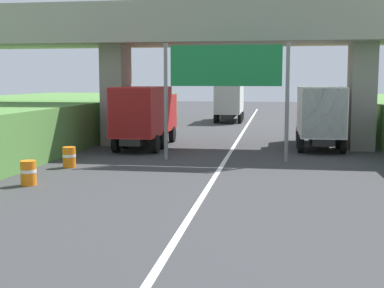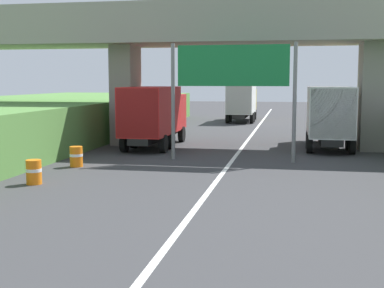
{
  "view_description": "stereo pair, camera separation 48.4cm",
  "coord_description": "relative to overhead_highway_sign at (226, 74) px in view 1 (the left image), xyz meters",
  "views": [
    {
      "loc": [
        2.28,
        4.51,
        3.77
      ],
      "look_at": [
        0.0,
        18.96,
        2.0
      ],
      "focal_mm": 48.99,
      "sensor_mm": 36.0,
      "label": 1
    },
    {
      "loc": [
        2.76,
        4.59,
        3.77
      ],
      "look_at": [
        0.0,
        18.96,
        2.0
      ],
      "focal_mm": 48.99,
      "sensor_mm": 36.0,
      "label": 2
    }
  ],
  "objects": [
    {
      "name": "lane_centre_stripe",
      "position": [
        0.0,
        -1.43,
        -4.09
      ],
      "size": [
        0.2,
        95.16,
        0.01
      ],
      "primitive_type": "cube",
      "color": "white",
      "rests_on": "ground"
    },
    {
      "name": "construction_barrel_4",
      "position": [
        -6.49,
        -6.96,
        -3.64
      ],
      "size": [
        0.57,
        0.57,
        0.9
      ],
      "color": "orange",
      "rests_on": "ground"
    },
    {
      "name": "overpass_bridge",
      "position": [
        0.0,
        5.46,
        1.99
      ],
      "size": [
        40.0,
        4.8,
        8.02
      ],
      "color": "gray",
      "rests_on": "ground"
    },
    {
      "name": "construction_barrel_5",
      "position": [
        -6.55,
        -2.98,
        -3.64
      ],
      "size": [
        0.57,
        0.57,
        0.9
      ],
      "color": "orange",
      "rests_on": "ground"
    },
    {
      "name": "truck_yellow",
      "position": [
        -1.83,
        24.22,
        -2.16
      ],
      "size": [
        2.44,
        7.3,
        3.44
      ],
      "color": "black",
      "rests_on": "ground"
    },
    {
      "name": "truck_orange",
      "position": [
        4.75,
        5.7,
        -2.16
      ],
      "size": [
        2.44,
        7.3,
        3.44
      ],
      "color": "black",
      "rests_on": "ground"
    },
    {
      "name": "truck_red",
      "position": [
        -4.91,
        4.32,
        -2.16
      ],
      "size": [
        2.44,
        7.3,
        3.44
      ],
      "color": "black",
      "rests_on": "ground"
    },
    {
      "name": "overhead_highway_sign",
      "position": [
        0.0,
        0.0,
        0.0
      ],
      "size": [
        5.88,
        0.18,
        5.52
      ],
      "color": "slate",
      "rests_on": "ground"
    }
  ]
}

